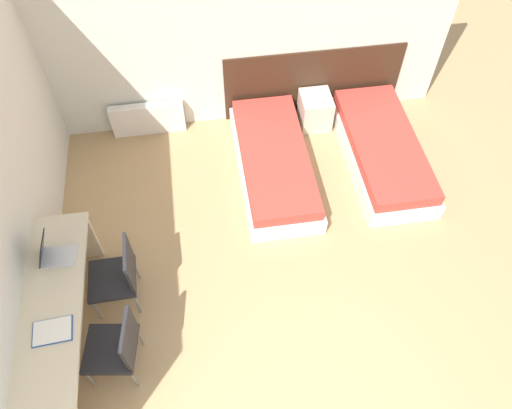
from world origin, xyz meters
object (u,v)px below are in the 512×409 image
(chair_near_laptop, at_px, (118,274))
(chair_near_notebook, at_px, (117,346))
(nightstand, at_px, (315,110))
(laptop, at_px, (53,254))
(bed_near_door, at_px, (382,150))
(bed_near_window, at_px, (274,162))

(chair_near_laptop, relative_size, chair_near_notebook, 1.00)
(nightstand, distance_m, laptop, 3.76)
(nightstand, height_order, chair_near_notebook, chair_near_notebook)
(chair_near_notebook, height_order, laptop, laptop)
(nightstand, relative_size, laptop, 1.37)
(chair_near_notebook, xyz_separation_m, laptop, (-0.51, 0.82, 0.37))
(nightstand, distance_m, chair_near_laptop, 3.38)
(bed_near_door, xyz_separation_m, nightstand, (-0.69, 0.79, 0.04))
(bed_near_window, height_order, chair_near_laptop, chair_near_laptop)
(chair_near_notebook, bearing_deg, nightstand, 58.23)
(laptop, bearing_deg, chair_near_notebook, -56.53)
(bed_near_window, bearing_deg, chair_near_notebook, -129.60)
(laptop, bearing_deg, nightstand, 37.30)
(chair_near_notebook, bearing_deg, bed_near_door, 42.71)
(bed_near_window, relative_size, nightstand, 4.47)
(bed_near_door, relative_size, chair_near_notebook, 2.28)
(bed_near_window, distance_m, laptop, 2.78)
(bed_near_window, xyz_separation_m, chair_near_laptop, (-1.81, -1.46, 0.30))
(laptop, bearing_deg, chair_near_laptop, -8.80)
(nightstand, xyz_separation_m, chair_near_notebook, (-2.51, -2.98, 0.25))
(bed_near_door, distance_m, chair_near_notebook, 3.89)
(bed_near_door, xyz_separation_m, chair_near_laptop, (-3.20, -1.46, 0.30))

